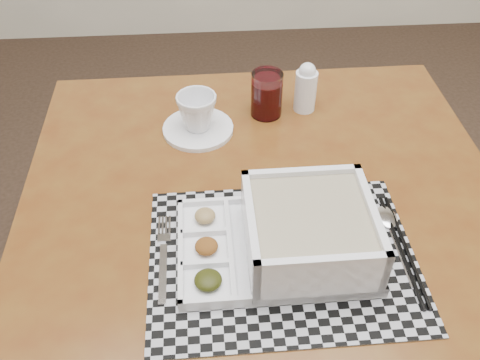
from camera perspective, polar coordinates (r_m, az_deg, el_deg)
name	(u,v)px	position (r m, az deg, el deg)	size (l,w,h in m)	color
dining_table	(265,228)	(1.03, 2.63, -5.10)	(0.91, 0.91, 0.68)	#592910
placemat	(282,258)	(0.89, 4.55, -8.25)	(0.44, 0.34, 0.00)	#A6A7AE
serving_tray	(301,236)	(0.87, 6.49, -5.98)	(0.32, 0.22, 0.10)	white
fork	(164,255)	(0.90, -8.15, -7.94)	(0.02, 0.19, 0.00)	silver
spoon	(389,223)	(0.97, 15.61, -4.41)	(0.04, 0.18, 0.01)	silver
chopsticks	(403,249)	(0.94, 17.03, -7.04)	(0.02, 0.24, 0.01)	black
saucer	(198,129)	(1.14, -4.49, 5.46)	(0.15, 0.15, 0.01)	white
cup	(197,112)	(1.12, -4.61, 7.27)	(0.08, 0.08, 0.08)	white
juice_glass	(267,96)	(1.17, 2.85, 8.96)	(0.07, 0.07, 0.10)	white
creamer_bottle	(306,88)	(1.19, 7.03, 9.75)	(0.05, 0.05, 0.11)	white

